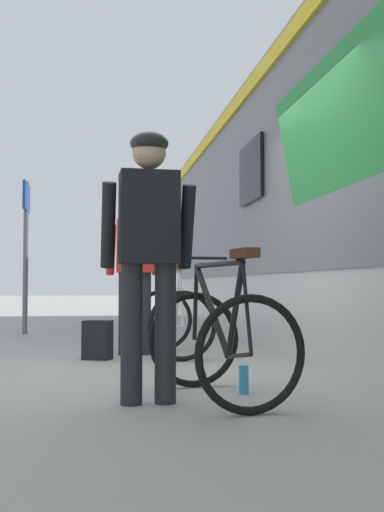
% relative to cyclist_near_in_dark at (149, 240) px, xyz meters
% --- Properties ---
extents(ground_plane, '(80.00, 80.00, 0.00)m').
position_rel_cyclist_near_in_dark_xyz_m(ground_plane, '(0.32, 1.38, -1.05)').
color(ground_plane, '#A09E99').
extents(cyclist_near_in_dark, '(0.62, 0.33, 1.76)m').
position_rel_cyclist_near_in_dark_xyz_m(cyclist_near_in_dark, '(0.00, 0.00, 0.00)').
color(cyclist_near_in_dark, '#232328').
rests_on(cyclist_near_in_dark, ground).
extents(cyclist_far_in_red, '(0.63, 0.35, 1.76)m').
position_rel_cyclist_near_in_dark_xyz_m(cyclist_far_in_red, '(0.08, 2.76, 0.00)').
color(cyclist_far_in_red, '#232328').
rests_on(cyclist_far_in_red, ground).
extents(bicycle_near_black, '(0.88, 1.18, 0.99)m').
position_rel_cyclist_near_in_dark_xyz_m(bicycle_near_black, '(0.48, 0.06, -0.65)').
color(bicycle_near_black, black).
rests_on(bicycle_near_black, ground).
extents(bicycle_far_white, '(0.80, 1.13, 0.99)m').
position_rel_cyclist_near_in_dark_xyz_m(bicycle_far_white, '(0.48, 2.60, -0.65)').
color(bicycle_far_white, black).
rests_on(bicycle_far_white, ground).
extents(backpack_on_platform, '(0.33, 0.27, 0.40)m').
position_rel_cyclist_near_in_dark_xyz_m(backpack_on_platform, '(-0.32, 2.39, -0.85)').
color(backpack_on_platform, black).
rests_on(backpack_on_platform, ground).
extents(water_bottle_near_the_bikes, '(0.07, 0.07, 0.20)m').
position_rel_cyclist_near_in_dark_xyz_m(water_bottle_near_the_bikes, '(0.69, 0.25, -0.95)').
color(water_bottle_near_the_bikes, '#338CCC').
rests_on(water_bottle_near_the_bikes, ground).
extents(platform_sign_post, '(0.08, 0.70, 2.40)m').
position_rel_cyclist_near_in_dark_xyz_m(platform_sign_post, '(-1.44, 5.85, 0.57)').
color(platform_sign_post, '#595B60').
rests_on(platform_sign_post, ground).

